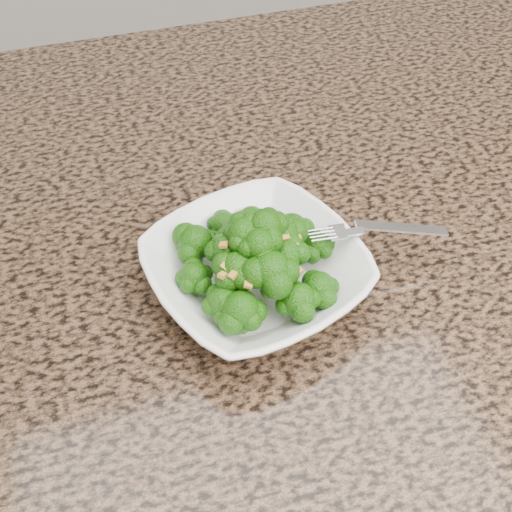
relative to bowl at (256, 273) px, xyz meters
name	(u,v)px	position (x,y,z in m)	size (l,w,h in m)	color
cabinet	(342,432)	(0.16, 0.03, -0.49)	(1.55, 0.95, 0.87)	#3B2518
granite_counter	(382,244)	(0.16, 0.03, -0.04)	(1.64, 1.04, 0.03)	brown
bowl	(256,273)	(0.00, 0.00, 0.00)	(0.21, 0.21, 0.05)	white
broccoli_pile	(256,233)	(0.00, 0.00, 0.06)	(0.18, 0.18, 0.06)	#1E5F0A
garlic_topping	(256,205)	(0.00, 0.00, 0.09)	(0.11, 0.11, 0.01)	gold
fork	(357,231)	(0.10, 0.00, 0.03)	(0.16, 0.03, 0.01)	silver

